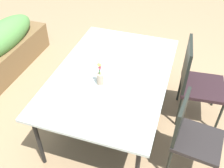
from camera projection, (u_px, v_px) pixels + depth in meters
The scene contains 5 objects.
ground_plane at pixel (117, 116), 3.18m from camera, with size 12.00×12.00×0.00m, color #9E7F5B.
dining_table at pixel (112, 76), 2.70m from camera, with size 1.76×1.16×0.72m.
chair_near_right at pixel (196, 79), 2.86m from camera, with size 0.52×0.52×0.99m.
chair_near_left at pixel (191, 134), 2.32m from camera, with size 0.47×0.47×0.88m.
flower_vase at pixel (100, 76), 2.48m from camera, with size 0.07×0.07×0.26m.
Camera 1 is at (-2.08, -0.62, 2.35)m, focal length 40.95 mm.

